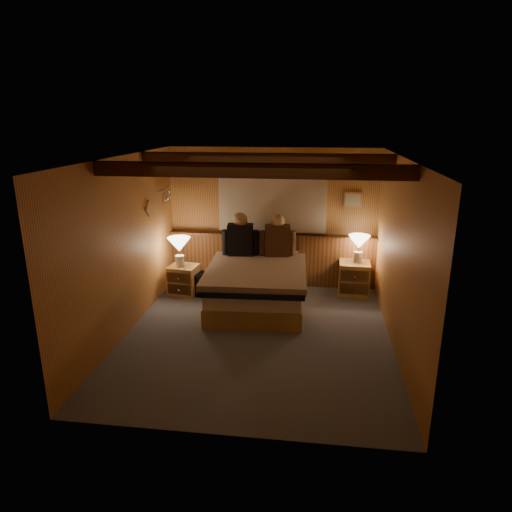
% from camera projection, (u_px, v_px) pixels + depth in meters
% --- Properties ---
extents(floor, '(4.20, 4.20, 0.00)m').
position_uv_depth(floor, '(257.00, 335.00, 6.29)').
color(floor, '#555B65').
rests_on(floor, ground).
extents(ceiling, '(4.20, 4.20, 0.00)m').
position_uv_depth(ceiling, '(257.00, 158.00, 5.59)').
color(ceiling, gold).
rests_on(ceiling, wall_back).
extents(wall_back, '(3.60, 0.00, 3.60)m').
position_uv_depth(wall_back, '(273.00, 218.00, 7.93)').
color(wall_back, gold).
rests_on(wall_back, floor).
extents(wall_left, '(0.00, 4.20, 4.20)m').
position_uv_depth(wall_left, '(125.00, 247.00, 6.16)').
color(wall_left, gold).
rests_on(wall_left, floor).
extents(wall_right, '(0.00, 4.20, 4.20)m').
position_uv_depth(wall_right, '(399.00, 257.00, 5.71)').
color(wall_right, gold).
rests_on(wall_right, floor).
extents(wall_front, '(3.60, 0.00, 3.60)m').
position_uv_depth(wall_front, '(226.00, 319.00, 3.95)').
color(wall_front, gold).
rests_on(wall_front, floor).
extents(wainscot, '(3.60, 0.23, 0.94)m').
position_uv_depth(wainscot, '(272.00, 258.00, 8.08)').
color(wainscot, brown).
rests_on(wainscot, wall_back).
extents(curtain_window, '(2.18, 0.09, 1.11)m').
position_uv_depth(curtain_window, '(272.00, 200.00, 7.77)').
color(curtain_window, '#432710').
rests_on(curtain_window, wall_back).
extents(ceiling_beams, '(3.60, 1.65, 0.16)m').
position_uv_depth(ceiling_beams, '(259.00, 164.00, 5.76)').
color(ceiling_beams, '#432710').
rests_on(ceiling_beams, ceiling).
extents(coat_rail, '(0.05, 0.55, 0.24)m').
position_uv_depth(coat_rail, '(166.00, 194.00, 7.51)').
color(coat_rail, silver).
rests_on(coat_rail, wall_left).
extents(framed_print, '(0.30, 0.04, 0.25)m').
position_uv_depth(framed_print, '(353.00, 200.00, 7.64)').
color(framed_print, tan).
rests_on(framed_print, wall_back).
extents(bed, '(1.58, 1.99, 0.66)m').
position_uv_depth(bed, '(257.00, 285.00, 7.17)').
color(bed, tan).
rests_on(bed, floor).
extents(nightstand_left, '(0.50, 0.46, 0.50)m').
position_uv_depth(nightstand_left, '(184.00, 280.00, 7.69)').
color(nightstand_left, tan).
rests_on(nightstand_left, floor).
extents(nightstand_right, '(0.52, 0.47, 0.55)m').
position_uv_depth(nightstand_right, '(354.00, 278.00, 7.69)').
color(nightstand_right, tan).
rests_on(nightstand_right, floor).
extents(lamp_left, '(0.38, 0.38, 0.49)m').
position_uv_depth(lamp_left, '(179.00, 246.00, 7.49)').
color(lamp_left, silver).
rests_on(lamp_left, nightstand_left).
extents(lamp_right, '(0.35, 0.35, 0.46)m').
position_uv_depth(lamp_right, '(359.00, 243.00, 7.54)').
color(lamp_right, silver).
rests_on(lamp_right, nightstand_right).
extents(person_left, '(0.61, 0.28, 0.75)m').
position_uv_depth(person_left, '(240.00, 238.00, 7.59)').
color(person_left, black).
rests_on(person_left, bed).
extents(person_right, '(0.60, 0.28, 0.73)m').
position_uv_depth(person_right, '(277.00, 238.00, 7.56)').
color(person_right, '#452B1B').
rests_on(person_right, bed).
extents(duffel_bag, '(0.57, 0.41, 0.37)m').
position_uv_depth(duffel_bag, '(199.00, 285.00, 7.71)').
color(duffel_bag, black).
rests_on(duffel_bag, floor).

